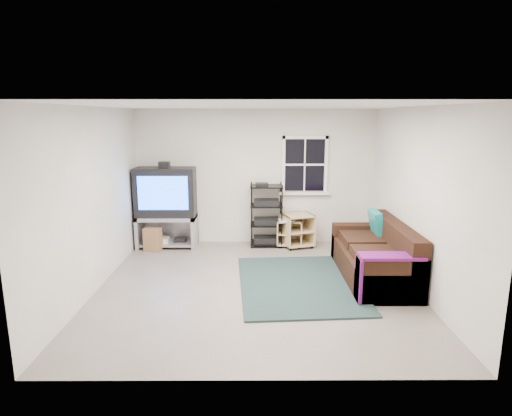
{
  "coord_description": "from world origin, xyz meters",
  "views": [
    {
      "loc": [
        -0.02,
        -5.93,
        2.46
      ],
      "look_at": [
        0.0,
        0.4,
        1.1
      ],
      "focal_mm": 30.0,
      "sensor_mm": 36.0,
      "label": 1
    }
  ],
  "objects_px": {
    "tv_unit": "(166,201)",
    "side_table_left": "(296,229)",
    "av_rack": "(266,219)",
    "side_table_right": "(289,230)",
    "sofa": "(376,257)"
  },
  "relations": [
    {
      "from": "av_rack",
      "to": "side_table_left",
      "type": "relative_size",
      "value": 1.81
    },
    {
      "from": "tv_unit",
      "to": "sofa",
      "type": "xyz_separation_m",
      "value": [
        3.55,
        -1.67,
        -0.56
      ]
    },
    {
      "from": "side_table_right",
      "to": "sofa",
      "type": "distance_m",
      "value": 2.11
    },
    {
      "from": "side_table_left",
      "to": "sofa",
      "type": "height_order",
      "value": "sofa"
    },
    {
      "from": "av_rack",
      "to": "side_table_right",
      "type": "distance_m",
      "value": 0.49
    },
    {
      "from": "tv_unit",
      "to": "side_table_left",
      "type": "xyz_separation_m",
      "value": [
        2.49,
        0.03,
        -0.56
      ]
    },
    {
      "from": "tv_unit",
      "to": "av_rack",
      "type": "height_order",
      "value": "tv_unit"
    },
    {
      "from": "tv_unit",
      "to": "av_rack",
      "type": "bearing_deg",
      "value": 1.74
    },
    {
      "from": "tv_unit",
      "to": "side_table_left",
      "type": "relative_size",
      "value": 2.43
    },
    {
      "from": "side_table_left",
      "to": "side_table_right",
      "type": "bearing_deg",
      "value": 166.09
    },
    {
      "from": "av_rack",
      "to": "sofa",
      "type": "xyz_separation_m",
      "value": [
        1.64,
        -1.73,
        -0.19
      ]
    },
    {
      "from": "av_rack",
      "to": "side_table_right",
      "type": "relative_size",
      "value": 2.24
    },
    {
      "from": "side_table_right",
      "to": "sofa",
      "type": "bearing_deg",
      "value": -55.24
    },
    {
      "from": "side_table_left",
      "to": "side_table_right",
      "type": "xyz_separation_m",
      "value": [
        -0.14,
        0.04,
        -0.04
      ]
    },
    {
      "from": "tv_unit",
      "to": "side_table_left",
      "type": "distance_m",
      "value": 2.55
    }
  ]
}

